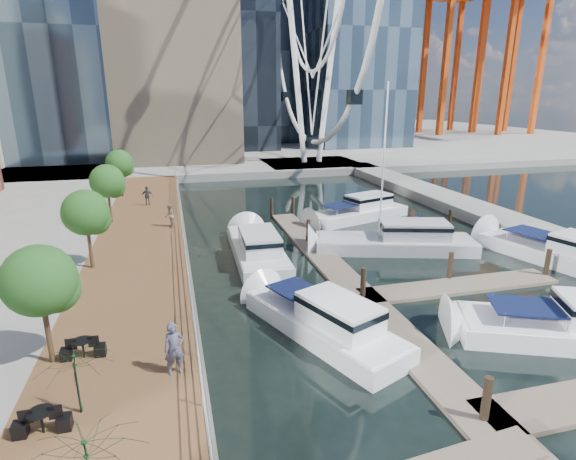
{
  "coord_description": "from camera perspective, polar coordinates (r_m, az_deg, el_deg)",
  "views": [
    {
      "loc": [
        -6.56,
        -12.54,
        10.61
      ],
      "look_at": [
        -0.14,
        12.0,
        3.0
      ],
      "focal_mm": 28.0,
      "sensor_mm": 36.0,
      "label": 1
    }
  ],
  "objects": [
    {
      "name": "pier",
      "position": [
        68.48,
        3.0,
        8.19
      ],
      "size": [
        14.0,
        12.0,
        1.0
      ],
      "primitive_type": "cube",
      "color": "gray",
      "rests_on": "ground"
    },
    {
      "name": "land_far",
      "position": [
        115.17,
        -11.58,
        11.34
      ],
      "size": [
        200.0,
        114.0,
        1.0
      ],
      "primitive_type": "cube",
      "color": "gray",
      "rests_on": "ground"
    },
    {
      "name": "railing",
      "position": [
        29.0,
        -13.02,
        -2.0
      ],
      "size": [
        0.1,
        60.0,
        1.05
      ],
      "primitive_type": null,
      "color": "white",
      "rests_on": "boardwalk"
    },
    {
      "name": "pedestrian_far",
      "position": [
        42.85,
        -17.42,
        4.17
      ],
      "size": [
        1.1,
        0.66,
        1.75
      ],
      "primitive_type": "imported",
      "rotation": [
        0.0,
        0.0,
        2.9
      ],
      "color": "#373D45",
      "rests_on": "boardwalk"
    },
    {
      "name": "ground",
      "position": [
        17.68,
        11.04,
        -20.52
      ],
      "size": [
        520.0,
        520.0,
        0.0
      ],
      "primitive_type": "plane",
      "color": "black",
      "rests_on": "ground"
    },
    {
      "name": "floating_docks",
      "position": [
        28.64,
        17.01,
        -4.75
      ],
      "size": [
        16.0,
        34.0,
        2.6
      ],
      "color": "#6D6051",
      "rests_on": "ground"
    },
    {
      "name": "port_cranes",
      "position": [
        131.55,
        21.01,
        19.76
      ],
      "size": [
        40.0,
        52.0,
        38.0
      ],
      "color": "#D84C14",
      "rests_on": "ground"
    },
    {
      "name": "pedestrian_mid",
      "position": [
        35.17,
        -14.8,
        1.75
      ],
      "size": [
        0.67,
        0.86,
        1.74
      ],
      "primitive_type": "imported",
      "rotation": [
        0.0,
        0.0,
        -1.56
      ],
      "color": "gray",
      "rests_on": "boardwalk"
    },
    {
      "name": "moored_yachts",
      "position": [
        31.21,
        14.3,
        -3.71
      ],
      "size": [
        24.89,
        37.68,
        11.5
      ],
      "color": "silver",
      "rests_on": "ground"
    },
    {
      "name": "street_trees",
      "position": [
        27.7,
        -24.32,
        2.01
      ],
      "size": [
        2.6,
        42.6,
        4.6
      ],
      "color": "#3F2B1C",
      "rests_on": "ground"
    },
    {
      "name": "boardwalk",
      "position": [
        29.43,
        -18.54,
        -4.3
      ],
      "size": [
        6.0,
        60.0,
        1.0
      ],
      "primitive_type": "cube",
      "color": "brown",
      "rests_on": "ground"
    },
    {
      "name": "seawall",
      "position": [
        29.34,
        -12.69,
        -3.88
      ],
      "size": [
        0.25,
        60.0,
        1.0
      ],
      "primitive_type": "cube",
      "color": "#595954",
      "rests_on": "ground"
    },
    {
      "name": "pedestrian_near",
      "position": [
        16.97,
        -14.27,
        -14.39
      ],
      "size": [
        0.81,
        0.63,
        1.98
      ],
      "primitive_type": "imported",
      "rotation": [
        0.0,
        0.0,
        0.23
      ],
      "color": "#4A4B63",
      "rests_on": "boardwalk"
    },
    {
      "name": "breakwater",
      "position": [
        43.2,
        23.84,
        1.72
      ],
      "size": [
        4.0,
        60.0,
        1.0
      ],
      "primitive_type": "cube",
      "color": "gray",
      "rests_on": "ground"
    }
  ]
}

